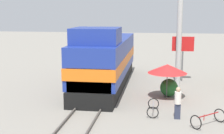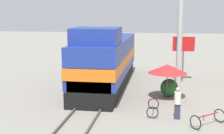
% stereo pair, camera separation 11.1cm
% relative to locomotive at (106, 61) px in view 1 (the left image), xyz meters
% --- Properties ---
extents(ground_plane, '(120.00, 120.00, 0.00)m').
position_rel_locomotive_xyz_m(ground_plane, '(0.00, -2.86, -1.88)').
color(ground_plane, gray).
extents(rail_near, '(0.08, 34.24, 0.15)m').
position_rel_locomotive_xyz_m(rail_near, '(-0.72, -2.86, -1.81)').
color(rail_near, '#4C4742').
rests_on(rail_near, ground_plane).
extents(rail_far, '(0.08, 34.24, 0.15)m').
position_rel_locomotive_xyz_m(rail_far, '(0.72, -2.86, -1.81)').
color(rail_far, '#4C4742').
rests_on(rail_far, ground_plane).
extents(locomotive, '(3.05, 12.39, 4.46)m').
position_rel_locomotive_xyz_m(locomotive, '(0.00, 0.00, 0.00)').
color(locomotive, black).
rests_on(locomotive, ground_plane).
extents(utility_pole, '(1.80, 0.39, 8.48)m').
position_rel_locomotive_xyz_m(utility_pole, '(5.22, 0.83, 2.42)').
color(utility_pole, '#B2B2AD').
rests_on(utility_pole, ground_plane).
extents(vendor_umbrella, '(2.44, 2.44, 2.21)m').
position_rel_locomotive_xyz_m(vendor_umbrella, '(4.36, -2.68, 0.05)').
color(vendor_umbrella, '#4C4C4C').
rests_on(vendor_umbrella, ground_plane).
extents(billboard_sign, '(1.68, 0.12, 3.51)m').
position_rel_locomotive_xyz_m(billboard_sign, '(5.65, 2.63, 0.74)').
color(billboard_sign, '#595959').
rests_on(billboard_sign, ground_plane).
extents(shrub_cluster, '(1.14, 1.14, 1.14)m').
position_rel_locomotive_xyz_m(shrub_cluster, '(4.51, -2.02, -1.31)').
color(shrub_cluster, '#236028').
rests_on(shrub_cluster, ground_plane).
extents(person_bystander, '(0.34, 0.34, 1.67)m').
position_rel_locomotive_xyz_m(person_bystander, '(4.82, -6.36, -0.98)').
color(person_bystander, '#2D3347').
rests_on(person_bystander, ground_plane).
extents(bicycle, '(1.78, 1.71, 0.69)m').
position_rel_locomotive_xyz_m(bicycle, '(6.23, -7.12, -1.53)').
color(bicycle, black).
rests_on(bicycle, ground_plane).
extents(bicycle_spare, '(0.64, 1.64, 0.62)m').
position_rel_locomotive_xyz_m(bicycle_spare, '(3.57, -5.68, -1.56)').
color(bicycle_spare, black).
rests_on(bicycle_spare, ground_plane).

